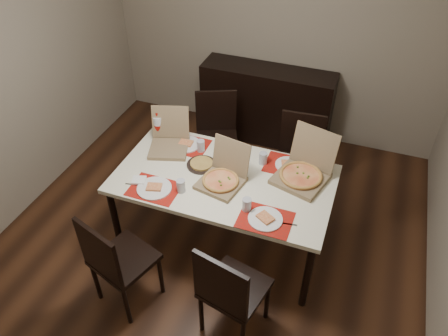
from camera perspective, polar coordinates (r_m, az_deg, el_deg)
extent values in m
cube|color=#422414|center=(4.14, -1.77, -9.45)|extent=(3.80, 4.00, 0.02)
cube|color=gray|center=(4.98, 6.93, 17.88)|extent=(3.80, 0.02, 2.60)
cube|color=gray|center=(4.29, -27.00, 10.11)|extent=(0.02, 4.00, 2.60)
cube|color=black|center=(5.16, 5.53, 8.21)|extent=(1.50, 0.40, 0.90)
cube|color=#F3EDCC|center=(3.63, 0.00, -1.46)|extent=(1.80, 1.00, 0.04)
cylinder|color=black|center=(3.92, -13.98, -6.72)|extent=(0.06, 0.06, 0.71)
cylinder|color=black|center=(3.49, 10.80, -13.76)|extent=(0.06, 0.06, 0.71)
cylinder|color=black|center=(4.46, -8.18, 0.84)|extent=(0.06, 0.06, 0.71)
cylinder|color=black|center=(4.09, 13.34, -4.28)|extent=(0.06, 0.06, 0.71)
cube|color=black|center=(3.49, -12.88, -11.55)|extent=(0.53, 0.53, 0.04)
cube|color=black|center=(3.24, -16.05, -10.68)|extent=(0.41, 0.16, 0.46)
cylinder|color=black|center=(3.72, -16.35, -13.99)|extent=(0.04, 0.04, 0.43)
cylinder|color=black|center=(3.53, -12.58, -17.17)|extent=(0.04, 0.04, 0.43)
cylinder|color=black|center=(3.83, -12.14, -10.83)|extent=(0.04, 0.04, 0.43)
cylinder|color=black|center=(3.65, -8.27, -13.68)|extent=(0.04, 0.04, 0.43)
cube|color=black|center=(3.25, 1.46, -15.43)|extent=(0.50, 0.50, 0.04)
cube|color=black|center=(2.96, -0.49, -15.17)|extent=(0.42, 0.12, 0.46)
cylinder|color=black|center=(3.42, -2.99, -18.39)|extent=(0.04, 0.04, 0.43)
cylinder|color=black|center=(3.59, 0.45, -14.34)|extent=(0.04, 0.04, 0.43)
cylinder|color=black|center=(3.49, 5.65, -16.88)|extent=(0.04, 0.04, 0.43)
cube|color=black|center=(4.54, -0.92, 3.55)|extent=(0.55, 0.55, 0.04)
cube|color=black|center=(4.55, -1.05, 7.50)|extent=(0.40, 0.19, 0.46)
cylinder|color=black|center=(4.83, 1.16, 2.61)|extent=(0.04, 0.04, 0.43)
cylinder|color=black|center=(4.82, -3.12, 2.47)|extent=(0.04, 0.04, 0.43)
cylinder|color=black|center=(4.55, 1.47, -0.11)|extent=(0.04, 0.04, 0.43)
cylinder|color=black|center=(4.54, -3.07, -0.26)|extent=(0.04, 0.04, 0.43)
cube|color=black|center=(4.27, 9.41, 0.28)|extent=(0.45, 0.45, 0.04)
cube|color=black|center=(4.27, 10.16, 4.42)|extent=(0.42, 0.06, 0.46)
cylinder|color=black|center=(4.55, 11.69, -1.05)|extent=(0.04, 0.04, 0.43)
cylinder|color=black|center=(4.57, 7.24, -0.24)|extent=(0.04, 0.04, 0.43)
cylinder|color=black|center=(4.28, 11.08, -4.06)|extent=(0.04, 0.04, 0.43)
cylinder|color=black|center=(4.30, 6.35, -3.18)|extent=(0.04, 0.04, 0.43)
cube|color=#B1130B|center=(3.55, -9.08, -2.73)|extent=(0.40, 0.30, 0.00)
cylinder|color=white|center=(3.55, -9.09, -2.63)|extent=(0.28, 0.28, 0.01)
cube|color=#F7D37B|center=(3.54, -9.11, -2.45)|extent=(0.14, 0.12, 0.02)
cylinder|color=#B0B2BB|center=(3.47, -5.65, -2.34)|extent=(0.07, 0.07, 0.11)
cube|color=#B2B2B7|center=(3.61, -11.29, -2.23)|extent=(0.20, 0.04, 0.00)
cube|color=white|center=(3.64, -11.04, -1.59)|extent=(0.13, 0.13, 0.02)
cube|color=#B1130B|center=(3.28, 5.40, -6.74)|extent=(0.40, 0.30, 0.00)
cylinder|color=white|center=(3.28, 5.41, -6.64)|extent=(0.26, 0.26, 0.01)
cube|color=#F7D37B|center=(3.26, 5.43, -6.46)|extent=(0.15, 0.14, 0.02)
cylinder|color=#B0B2BB|center=(3.31, 2.99, -4.81)|extent=(0.07, 0.07, 0.11)
cube|color=#B2B2B7|center=(3.27, 7.78, -7.19)|extent=(0.20, 0.04, 0.00)
cube|color=#B1130B|center=(3.99, -4.98, 3.02)|extent=(0.40, 0.30, 0.00)
cylinder|color=white|center=(3.98, -4.98, 3.11)|extent=(0.26, 0.26, 0.01)
cube|color=#F7D37B|center=(3.97, -4.99, 3.29)|extent=(0.13, 0.10, 0.02)
cylinder|color=#B0B2BB|center=(3.88, -3.05, 2.90)|extent=(0.07, 0.07, 0.11)
cube|color=#B2B2B7|center=(4.03, -6.47, 3.40)|extent=(0.20, 0.04, 0.00)
cube|color=white|center=(4.07, -6.81, 3.93)|extent=(0.13, 0.13, 0.02)
cube|color=#B1130B|center=(3.78, 8.41, 0.30)|extent=(0.40, 0.30, 0.00)
cylinder|color=white|center=(3.77, 8.42, 0.40)|extent=(0.23, 0.23, 0.01)
cube|color=#F7D37B|center=(3.76, 8.44, 0.57)|extent=(0.14, 0.12, 0.02)
cylinder|color=#B0B2BB|center=(3.74, 5.13, 1.27)|extent=(0.07, 0.07, 0.11)
cube|color=#B2B2B7|center=(3.78, 10.34, 0.08)|extent=(0.20, 0.04, 0.00)
cube|color=white|center=(3.60, 0.38, -1.28)|extent=(0.16, 0.16, 0.02)
cube|color=#7B6547|center=(3.54, -0.45, -1.99)|extent=(0.39, 0.39, 0.03)
cube|color=#7B6547|center=(3.54, 0.95, 1.55)|extent=(0.34, 0.14, 0.30)
cylinder|color=#F7D37B|center=(3.52, -0.45, -1.68)|extent=(0.33, 0.33, 0.02)
cube|color=#7B6547|center=(3.63, 9.94, -1.35)|extent=(0.48, 0.48, 0.04)
cube|color=#7B6547|center=(3.65, 11.73, 2.61)|extent=(0.40, 0.19, 0.35)
cylinder|color=#F7D37B|center=(3.62, 9.99, -1.01)|extent=(0.41, 0.41, 0.02)
cube|color=#7B6547|center=(3.94, -7.19, 2.60)|extent=(0.42, 0.42, 0.03)
cube|color=#7B6547|center=(3.98, -7.02, 6.00)|extent=(0.34, 0.17, 0.30)
cylinder|color=black|center=(3.74, -2.94, 0.43)|extent=(0.26, 0.26, 0.01)
cylinder|color=tan|center=(3.73, -2.95, 0.61)|extent=(0.20, 0.20, 0.02)
imported|color=white|center=(3.69, 1.28, 0.00)|extent=(0.14, 0.14, 0.03)
cylinder|color=silver|center=(4.06, -8.57, 5.31)|extent=(0.09, 0.09, 0.22)
cylinder|color=#980E07|center=(4.06, -8.57, 5.26)|extent=(0.09, 0.09, 0.08)
cylinder|color=#980E07|center=(3.98, -8.76, 6.90)|extent=(0.03, 0.03, 0.04)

